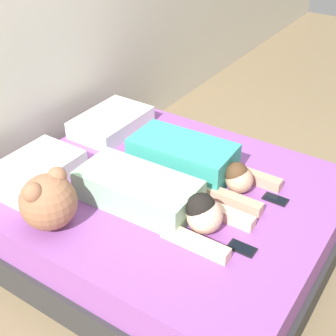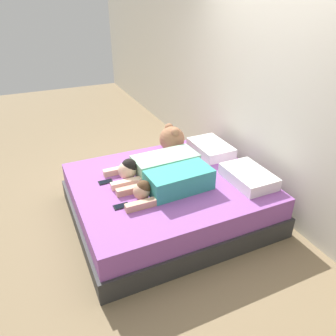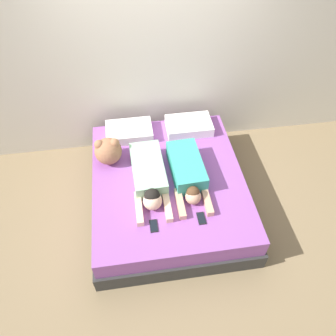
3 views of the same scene
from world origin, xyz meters
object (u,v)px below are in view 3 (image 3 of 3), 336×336
object	(u,v)px
cell_phone_right	(201,218)
person_right	(187,172)
pillow_head_right	(189,126)
plush_toy	(108,151)
person_left	(149,177)
pillow_head_left	(129,131)
bed	(168,190)
cell_phone_left	(154,226)

from	to	relation	value
cell_phone_right	person_right	bearing A→B (deg)	94.53
person_right	cell_phone_right	world-z (taller)	person_right
pillow_head_right	plush_toy	world-z (taller)	plush_toy
person_left	cell_phone_right	bearing A→B (deg)	-49.52
pillow_head_right	person_left	size ratio (longest dim) A/B	0.55
pillow_head_right	person_left	xyz separation A→B (m)	(-0.60, -0.82, 0.03)
pillow_head_left	pillow_head_right	size ratio (longest dim) A/B	1.00
person_right	cell_phone_right	size ratio (longest dim) A/B	6.51
cell_phone_right	bed	bearing A→B (deg)	112.89
pillow_head_left	pillow_head_right	bearing A→B (deg)	0.00
person_right	plush_toy	xyz separation A→B (m)	(-0.86, 0.40, 0.06)
person_left	person_right	size ratio (longest dim) A/B	1.08
person_left	cell_phone_left	size ratio (longest dim) A/B	7.04
cell_phone_left	plush_toy	world-z (taller)	plush_toy
person_right	person_left	bearing A→B (deg)	-179.86
bed	pillow_head_right	bearing A→B (deg)	63.27
bed	person_left	size ratio (longest dim) A/B	1.95
pillow_head_left	cell_phone_left	xyz separation A→B (m)	(0.15, -1.39, -0.06)
pillow_head_right	plush_toy	size ratio (longest dim) A/B	1.74
bed	cell_phone_right	size ratio (longest dim) A/B	13.72
cell_phone_left	bed	bearing A→B (deg)	69.22
pillow_head_left	person_right	size ratio (longest dim) A/B	0.60
pillow_head_left	person_right	xyz separation A→B (m)	(0.60, -0.82, 0.04)
pillow_head_left	person_right	distance (m)	1.01
pillow_head_left	plush_toy	bearing A→B (deg)	-122.50
cell_phone_left	cell_phone_right	bearing A→B (deg)	2.16
plush_toy	pillow_head_right	bearing A→B (deg)	21.75
person_right	cell_phone_left	xyz separation A→B (m)	(-0.45, -0.58, -0.10)
bed	plush_toy	xyz separation A→B (m)	(-0.65, 0.35, 0.41)
bed	cell_phone_left	distance (m)	0.71
cell_phone_right	person_left	bearing A→B (deg)	130.48
pillow_head_right	plush_toy	xyz separation A→B (m)	(-1.04, -0.41, 0.11)
pillow_head_right	plush_toy	bearing A→B (deg)	-158.25
bed	plush_toy	size ratio (longest dim) A/B	6.12
pillow_head_left	cell_phone_right	xyz separation A→B (m)	(0.64, -1.38, -0.06)
bed	cell_phone_left	xyz separation A→B (m)	(-0.24, -0.63, 0.24)
bed	pillow_head_right	xyz separation A→B (m)	(0.39, 0.77, 0.30)
person_left	person_right	distance (m)	0.43
cell_phone_right	pillow_head_right	bearing A→B (deg)	84.63
bed	pillow_head_left	xyz separation A→B (m)	(-0.39, 0.77, 0.30)
pillow_head_right	person_left	distance (m)	1.02
person_right	plush_toy	size ratio (longest dim) A/B	2.90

